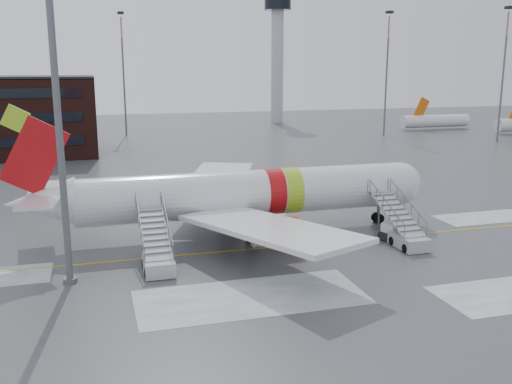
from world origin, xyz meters
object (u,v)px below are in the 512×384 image
object	(u,v)px
pushback_tug	(394,232)
light_mast_near	(56,86)
airliner	(238,195)
airstair_aft	(157,254)
airstair_fwd	(404,232)

from	to	relation	value
pushback_tug	light_mast_near	bearing A→B (deg)	-174.15
airliner	airstair_aft	world-z (taller)	airliner
airstair_fwd	light_mast_near	size ratio (longest dim) A/B	0.32
pushback_tug	light_mast_near	xyz separation A→B (m)	(-25.07, -2.57, 12.00)
pushback_tug	airstair_aft	bearing A→B (deg)	-175.32
airstair_aft	light_mast_near	bearing A→B (deg)	-170.25
airstair_aft	pushback_tug	distance (m)	19.37
pushback_tug	airliner	bearing A→B (deg)	157.15
airstair_aft	light_mast_near	world-z (taller)	light_mast_near
airliner	airstair_fwd	world-z (taller)	airliner
airliner	pushback_tug	world-z (taller)	airliner
airstair_fwd	airstair_aft	size ratio (longest dim) A/B	1.00
airliner	light_mast_near	distance (m)	17.85
airstair_aft	pushback_tug	size ratio (longest dim) A/B	2.77
airstair_aft	pushback_tug	bearing A→B (deg)	4.68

